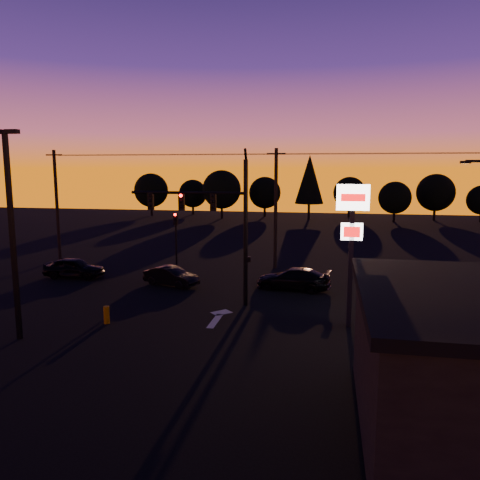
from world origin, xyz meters
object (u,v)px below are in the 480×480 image
object	(u,v)px
car_mid	(171,276)
parking_lot_light	(11,221)
suv_parked	(458,354)
traffic_signal_mast	(217,216)
pylon_sign	(352,225)
car_left	(74,268)
secondary_signal	(176,233)
bollard	(107,315)
car_right	(293,279)

from	to	relation	value
car_mid	parking_lot_light	bearing A→B (deg)	-179.43
car_mid	suv_parked	world-z (taller)	suv_parked
traffic_signal_mast	parking_lot_light	distance (m)	10.19
pylon_sign	car_mid	world-z (taller)	pylon_sign
car_left	car_mid	size ratio (longest dim) A/B	1.11
car_left	parking_lot_light	bearing A→B (deg)	-162.33
secondary_signal	bollard	world-z (taller)	secondary_signal
traffic_signal_mast	car_left	bearing A→B (deg)	159.24
parking_lot_light	car_right	size ratio (longest dim) A/B	1.96
traffic_signal_mast	bollard	bearing A→B (deg)	-136.47
secondary_signal	car_mid	distance (m)	4.72
car_right	car_mid	bearing A→B (deg)	-77.92
pylon_sign	car_right	distance (m)	8.34
bollard	car_right	bearing A→B (deg)	44.29
pylon_sign	bollard	xyz separation A→B (m)	(-11.65, -1.83, -4.48)
bollard	car_left	distance (m)	10.90
traffic_signal_mast	pylon_sign	distance (m)	7.52
traffic_signal_mast	secondary_signal	distance (m)	9.19
car_left	traffic_signal_mast	bearing A→B (deg)	-111.99
traffic_signal_mast	suv_parked	bearing A→B (deg)	-31.91
traffic_signal_mast	car_right	world-z (taller)	traffic_signal_mast
traffic_signal_mast	car_left	world-z (taller)	traffic_signal_mast
bollard	car_right	world-z (taller)	car_right
car_left	pylon_sign	bearing A→B (deg)	-111.45
secondary_signal	car_mid	world-z (taller)	secondary_signal
car_left	car_right	size ratio (longest dim) A/B	0.89
car_mid	car_right	xyz separation A→B (m)	(7.86, 0.49, 0.06)
traffic_signal_mast	bollard	size ratio (longest dim) A/B	10.00
pylon_sign	car_right	bearing A→B (deg)	116.13
traffic_signal_mast	car_left	distance (m)	12.76
parking_lot_light	pylon_sign	world-z (taller)	parking_lot_light
car_left	car_right	distance (m)	15.19
pylon_sign	suv_parked	world-z (taller)	pylon_sign
car_right	suv_parked	xyz separation A→B (m)	(7.00, -10.76, -0.06)
suv_parked	parking_lot_light	bearing A→B (deg)	171.94
car_left	suv_parked	bearing A→B (deg)	-117.76
traffic_signal_mast	car_right	size ratio (longest dim) A/B	1.84
secondary_signal	bollard	size ratio (longest dim) A/B	5.07
parking_lot_light	car_left	bearing A→B (deg)	108.90
secondary_signal	suv_parked	bearing A→B (deg)	-42.09
parking_lot_light	car_right	bearing A→B (deg)	44.00
traffic_signal_mast	bollard	world-z (taller)	traffic_signal_mast
parking_lot_light	pylon_sign	size ratio (longest dim) A/B	1.34
traffic_signal_mast	car_mid	bearing A→B (deg)	138.55
parking_lot_light	suv_parked	bearing A→B (deg)	0.57
traffic_signal_mast	car_mid	xyz separation A→B (m)	(-3.92, 3.46, -4.32)
bollard	traffic_signal_mast	bearing A→B (deg)	43.53
pylon_sign	suv_parked	distance (m)	7.20
traffic_signal_mast	secondary_signal	world-z (taller)	traffic_signal_mast
traffic_signal_mast	pylon_sign	bearing A→B (deg)	-19.36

